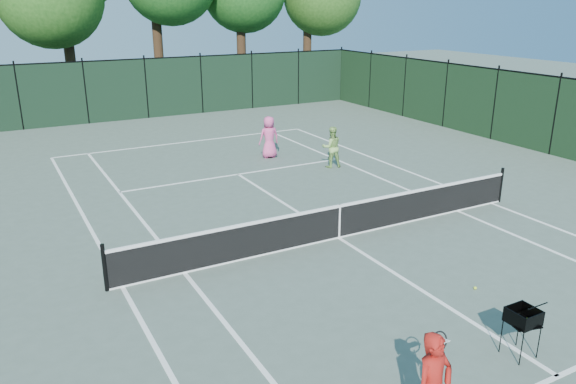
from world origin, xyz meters
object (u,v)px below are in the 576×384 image
player_green (332,147)px  loose_ball_near_cart (524,316)px  ball_hopper (523,317)px  loose_ball_midcourt (475,288)px  player_pink (269,137)px

player_green → loose_ball_near_cart: (-2.39, -10.53, -0.72)m
ball_hopper → loose_ball_near_cart: (1.08, 0.77, -0.71)m
loose_ball_midcourt → ball_hopper: bearing=-118.6°
player_green → loose_ball_midcourt: size_ratio=22.13×
player_pink → loose_ball_midcourt: bearing=89.5°
player_green → loose_ball_midcourt: 9.60m
ball_hopper → loose_ball_near_cart: bearing=48.8°
ball_hopper → loose_ball_midcourt: ball_hopper is taller
loose_ball_near_cart → loose_ball_midcourt: 1.26m
player_pink → loose_ball_midcourt: player_pink is taller
player_pink → player_green: bearing=125.6°
ball_hopper → loose_ball_midcourt: 2.42m
ball_hopper → loose_ball_midcourt: bearing=74.9°
player_pink → player_green: size_ratio=1.07×
player_pink → ball_hopper: (-2.08, -13.59, -0.06)m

